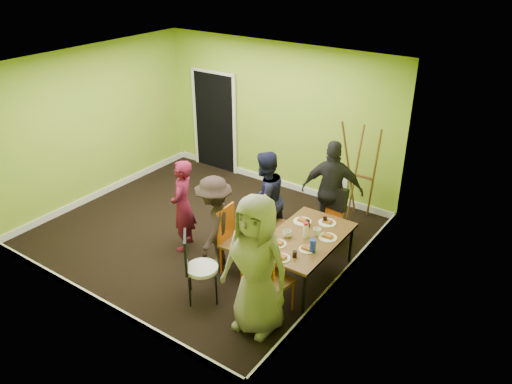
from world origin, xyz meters
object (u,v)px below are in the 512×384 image
chair_front_end (269,277)px  chair_back_end (333,204)px  person_front_end (256,266)px  person_standing (183,206)px  person_left_far (265,199)px  orange_bottle (305,225)px  chair_bentwood (196,264)px  chair_left_near (233,237)px  dining_table (305,240)px  person_left_near (215,224)px  thermos (306,231)px  easel (359,174)px  chair_left_far (274,220)px  blue_bottle (313,246)px  person_back_end (332,191)px

chair_front_end → chair_back_end: bearing=105.6°
chair_back_end → person_front_end: 2.38m
person_standing → person_left_far: size_ratio=0.95×
orange_bottle → person_front_end: bearing=-85.8°
chair_back_end → chair_bentwood: chair_bentwood is taller
chair_left_near → chair_front_end: 1.10m
dining_table → chair_back_end: bearing=98.5°
orange_bottle → person_standing: (-1.87, -0.51, -0.05)m
person_left_far → person_front_end: bearing=45.0°
person_left_near → thermos: bearing=84.2°
easel → orange_bottle: size_ratio=21.30×
chair_left_far → chair_bentwood: 1.55m
chair_left_near → easel: 2.57m
chair_front_end → blue_bottle: chair_front_end is taller
chair_left_near → thermos: 1.09m
person_left_far → chair_left_near: bearing=16.8°
easel → orange_bottle: easel is taller
chair_left_far → chair_bentwood: chair_left_far is taller
orange_bottle → person_back_end: (-0.14, 1.10, 0.04)m
chair_back_end → person_left_near: (-1.08, -1.64, 0.07)m
chair_back_end → orange_bottle: (0.05, -0.99, 0.13)m
chair_bentwood → person_left_far: person_left_far is taller
thermos → person_left_far: 1.18m
person_standing → person_back_end: person_back_end is taller
chair_front_end → person_standing: size_ratio=0.70×
chair_bentwood → person_back_end: 2.58m
blue_bottle → person_standing: (-2.26, -0.02, -0.10)m
chair_left_far → chair_front_end: chair_front_end is taller
person_standing → person_left_far: 1.27m
chair_bentwood → easel: bearing=123.8°
orange_bottle → person_standing: person_standing is taller
person_front_end → chair_left_near: bearing=139.1°
orange_bottle → person_left_near: person_left_near is taller
chair_bentwood → blue_bottle: bearing=83.7°
chair_back_end → chair_left_near: bearing=68.7°
chair_front_end → person_left_near: 1.32m
chair_back_end → chair_front_end: (0.15, -2.09, -0.08)m
chair_front_end → person_back_end: (-0.24, 2.19, 0.25)m
easel → blue_bottle: 2.35m
person_back_end → thermos: bearing=80.8°
dining_table → easel: size_ratio=0.84×
chair_left_near → chair_bentwood: chair_left_near is taller
person_front_end → person_standing: bearing=155.1°
dining_table → person_left_far: size_ratio=0.95×
chair_left_near → thermos: chair_left_near is taller
easel → blue_bottle: (0.40, -2.32, -0.04)m
chair_front_end → person_standing: (-1.97, 0.59, 0.16)m
thermos → person_back_end: (-0.27, 1.33, -0.02)m
chair_left_near → dining_table: bearing=106.0°
chair_back_end → blue_bottle: bearing=112.7°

